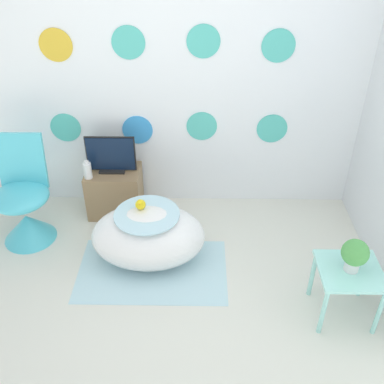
# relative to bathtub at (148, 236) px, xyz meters

# --- Properties ---
(ground_plane) EXTENTS (12.00, 12.00, 0.00)m
(ground_plane) POSITION_rel_bathtub_xyz_m (0.12, -0.96, -0.24)
(ground_plane) COLOR silver
(wall_back_dotted) EXTENTS (4.35, 0.05, 2.60)m
(wall_back_dotted) POSITION_rel_bathtub_xyz_m (0.12, 0.88, 1.06)
(wall_back_dotted) COLOR white
(wall_back_dotted) RESTS_ON ground_plane
(rug) EXTENTS (1.17, 0.72, 0.01)m
(rug) POSITION_rel_bathtub_xyz_m (0.03, -0.14, -0.24)
(rug) COLOR silver
(rug) RESTS_ON ground_plane
(bathtub) EXTENTS (0.90, 0.62, 0.48)m
(bathtub) POSITION_rel_bathtub_xyz_m (0.00, 0.00, 0.00)
(bathtub) COLOR white
(bathtub) RESTS_ON ground_plane
(rubber_duck) EXTENTS (0.08, 0.09, 0.10)m
(rubber_duck) POSITION_rel_bathtub_xyz_m (-0.05, 0.04, 0.28)
(rubber_duck) COLOR yellow
(rubber_duck) RESTS_ON bathtub
(chair) EXTENTS (0.46, 0.46, 0.91)m
(chair) POSITION_rel_bathtub_xyz_m (-1.06, 0.27, 0.04)
(chair) COLOR #4CC6DB
(chair) RESTS_ON ground_plane
(tv_cabinet) EXTENTS (0.48, 0.36, 0.44)m
(tv_cabinet) POSITION_rel_bathtub_xyz_m (-0.37, 0.65, -0.02)
(tv_cabinet) COLOR #8E704C
(tv_cabinet) RESTS_ON ground_plane
(tv) EXTENTS (0.43, 0.12, 0.34)m
(tv) POSITION_rel_bathtub_xyz_m (-0.37, 0.66, 0.35)
(tv) COLOR black
(tv) RESTS_ON tv_cabinet
(vase) EXTENTS (0.07, 0.07, 0.17)m
(vase) POSITION_rel_bathtub_xyz_m (-0.56, 0.54, 0.27)
(vase) COLOR white
(vase) RESTS_ON tv_cabinet
(side_table) EXTENTS (0.42, 0.40, 0.42)m
(side_table) POSITION_rel_bathtub_xyz_m (1.41, -0.54, 0.11)
(side_table) COLOR #99E0D8
(side_table) RESTS_ON ground_plane
(potted_plant_left) EXTENTS (0.18, 0.18, 0.24)m
(potted_plant_left) POSITION_rel_bathtub_xyz_m (1.41, -0.54, 0.32)
(potted_plant_left) COLOR white
(potted_plant_left) RESTS_ON side_table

